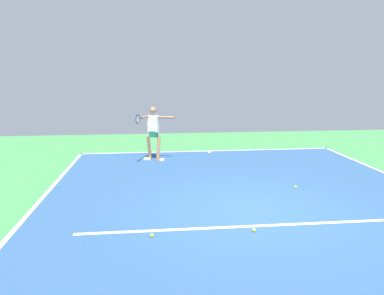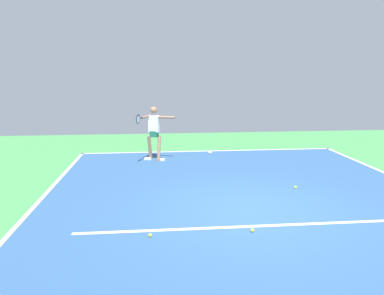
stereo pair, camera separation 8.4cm
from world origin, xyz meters
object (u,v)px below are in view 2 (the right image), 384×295
at_px(tennis_ball_near_service_line, 252,230).
at_px(tennis_player, 154,129).
at_px(tennis_ball_centre_court, 150,235).
at_px(tennis_ball_by_sideline, 295,187).

bearing_deg(tennis_ball_near_service_line, tennis_player, -73.02).
height_order(tennis_player, tennis_ball_near_service_line, tennis_player).
relative_size(tennis_player, tennis_ball_near_service_line, 27.50).
relative_size(tennis_player, tennis_ball_centre_court, 27.50).
height_order(tennis_player, tennis_ball_by_sideline, tennis_player).
bearing_deg(tennis_ball_centre_court, tennis_player, -90.71).
distance_m(tennis_ball_centre_court, tennis_ball_near_service_line, 1.87).
relative_size(tennis_ball_centre_court, tennis_ball_by_sideline, 1.00).
distance_m(tennis_ball_centre_court, tennis_ball_by_sideline, 4.39).
xyz_separation_m(tennis_ball_centre_court, tennis_ball_by_sideline, (-3.64, -2.46, 0.00)).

